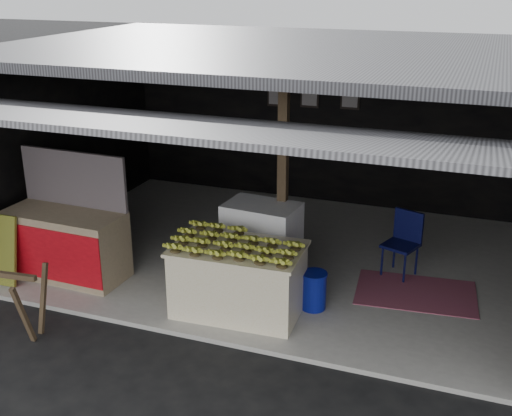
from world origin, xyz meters
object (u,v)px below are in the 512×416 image
at_px(white_crate, 262,242).
at_px(plastic_chair, 404,238).
at_px(sawhorse, 7,295).
at_px(neighbor_stall, 66,241).
at_px(banana_table, 238,279).
at_px(water_barrel, 314,292).

xyz_separation_m(white_crate, plastic_chair, (1.74, 0.79, -0.01)).
relative_size(white_crate, sawhorse, 1.29).
height_order(neighbor_stall, sawhorse, neighbor_stall).
height_order(white_crate, neighbor_stall, neighbor_stall).
height_order(banana_table, sawhorse, banana_table).
bearing_deg(neighbor_stall, banana_table, -0.75).
height_order(banana_table, white_crate, white_crate).
bearing_deg(sawhorse, water_barrel, 22.79).
bearing_deg(plastic_chair, water_barrel, -102.64).
bearing_deg(neighbor_stall, sawhorse, -78.90).
height_order(neighbor_stall, water_barrel, neighbor_stall).
bearing_deg(neighbor_stall, white_crate, 20.56).
height_order(white_crate, water_barrel, white_crate).
bearing_deg(white_crate, neighbor_stall, -155.94).
distance_m(neighbor_stall, water_barrel, 3.37).
bearing_deg(water_barrel, sawhorse, -151.45).
xyz_separation_m(neighbor_stall, sawhorse, (0.23, -1.43, -0.05)).
bearing_deg(banana_table, sawhorse, -152.73).
xyz_separation_m(water_barrel, plastic_chair, (0.87, 1.36, 0.29)).
bearing_deg(sawhorse, neighbor_stall, 93.45).
xyz_separation_m(neighbor_stall, water_barrel, (3.35, 0.27, -0.28)).
bearing_deg(white_crate, banana_table, -81.80).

